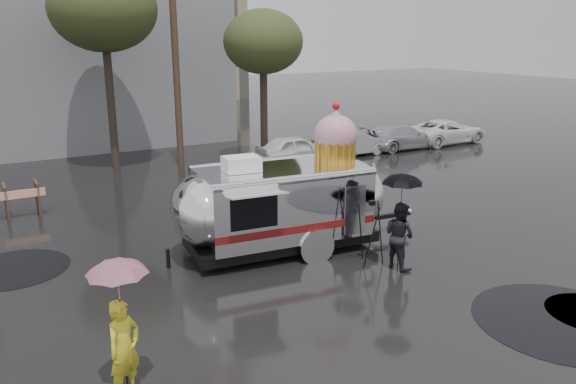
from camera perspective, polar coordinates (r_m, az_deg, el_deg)
ground at (r=11.43m, az=1.16°, el=-12.71°), size 120.00×120.00×0.00m
puddles at (r=12.20m, az=8.67°, el=-10.92°), size 12.12×11.10×0.01m
utility_pole at (r=23.87m, az=-11.38°, el=13.56°), size 1.60×0.28×9.00m
tree_mid at (r=24.16m, az=-18.29°, el=17.20°), size 4.20×4.20×8.03m
tree_right at (r=24.32m, az=-2.55°, el=14.91°), size 3.36×3.36×6.42m
parked_cars at (r=27.10m, az=9.54°, el=5.58°), size 13.20×1.90×1.50m
airstream_trailer at (r=14.37m, az=-0.36°, el=-0.80°), size 7.09×2.91×3.83m
person_left at (r=9.24m, az=-16.29°, el=-15.10°), size 0.70×0.62×1.62m
umbrella_pink at (r=8.73m, az=-16.87°, el=-8.76°), size 1.12×1.12×2.31m
person_right at (r=13.66m, az=11.23°, el=-4.34°), size 0.54×0.84×1.64m
umbrella_black at (r=13.31m, az=11.49°, el=0.26°), size 1.19×1.19×2.36m
tripod at (r=13.71m, az=8.44°, el=-3.41°), size 0.61×0.67×1.62m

